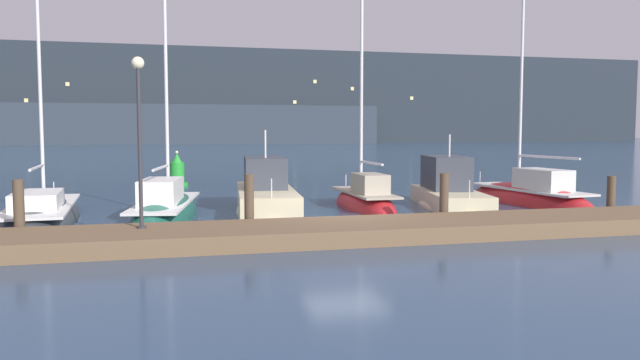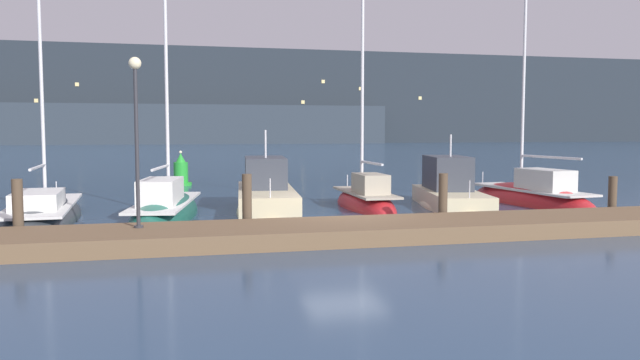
{
  "view_description": "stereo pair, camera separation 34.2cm",
  "coord_description": "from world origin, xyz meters",
  "px_view_note": "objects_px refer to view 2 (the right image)",
  "views": [
    {
      "loc": [
        -5.47,
        -18.35,
        2.97
      ],
      "look_at": [
        0.0,
        3.28,
        1.2
      ],
      "focal_mm": 35.0,
      "sensor_mm": 36.0,
      "label": 1
    },
    {
      "loc": [
        -5.14,
        -18.43,
        2.97
      ],
      "look_at": [
        0.0,
        3.28,
        1.2
      ],
      "focal_mm": 35.0,
      "sensor_mm": 36.0,
      "label": 2
    }
  ],
  "objects_px": {
    "sailboat_berth_1": "(43,216)",
    "dock_lamppost": "(136,115)",
    "channel_buoy": "(181,173)",
    "motorboat_berth_5": "(450,198)",
    "sailboat_berth_2": "(166,214)",
    "motorboat_berth_3": "(266,203)",
    "sailboat_berth_6": "(531,201)",
    "sailboat_berth_4": "(365,204)"
  },
  "relations": [
    {
      "from": "sailboat_berth_1",
      "to": "dock_lamppost",
      "type": "bearing_deg",
      "value": -58.97
    },
    {
      "from": "channel_buoy",
      "to": "motorboat_berth_5",
      "type": "bearing_deg",
      "value": -50.48
    },
    {
      "from": "sailboat_berth_2",
      "to": "motorboat_berth_3",
      "type": "bearing_deg",
      "value": 8.71
    },
    {
      "from": "sailboat_berth_2",
      "to": "dock_lamppost",
      "type": "distance_m",
      "value": 6.12
    },
    {
      "from": "channel_buoy",
      "to": "dock_lamppost",
      "type": "xyz_separation_m",
      "value": [
        -1.31,
        -17.82,
        2.66
      ]
    },
    {
      "from": "motorboat_berth_3",
      "to": "sailboat_berth_6",
      "type": "relative_size",
      "value": 0.66
    },
    {
      "from": "sailboat_berth_2",
      "to": "sailboat_berth_1",
      "type": "bearing_deg",
      "value": 173.2
    },
    {
      "from": "motorboat_berth_5",
      "to": "channel_buoy",
      "type": "distance_m",
      "value": 15.83
    },
    {
      "from": "motorboat_berth_5",
      "to": "dock_lamppost",
      "type": "distance_m",
      "value": 13.04
    },
    {
      "from": "motorboat_berth_5",
      "to": "sailboat_berth_1",
      "type": "bearing_deg",
      "value": 179.89
    },
    {
      "from": "sailboat_berth_1",
      "to": "motorboat_berth_5",
      "type": "distance_m",
      "value": 14.77
    },
    {
      "from": "sailboat_berth_2",
      "to": "motorboat_berth_5",
      "type": "relative_size",
      "value": 1.56
    },
    {
      "from": "motorboat_berth_3",
      "to": "sailboat_berth_2",
      "type": "bearing_deg",
      "value": -171.29
    },
    {
      "from": "sailboat_berth_1",
      "to": "sailboat_berth_4",
      "type": "height_order",
      "value": "sailboat_berth_1"
    },
    {
      "from": "dock_lamppost",
      "to": "channel_buoy",
      "type": "bearing_deg",
      "value": 85.8
    },
    {
      "from": "dock_lamppost",
      "to": "sailboat_berth_6",
      "type": "bearing_deg",
      "value": 21.02
    },
    {
      "from": "motorboat_berth_3",
      "to": "sailboat_berth_4",
      "type": "bearing_deg",
      "value": 5.35
    },
    {
      "from": "sailboat_berth_6",
      "to": "sailboat_berth_2",
      "type": "bearing_deg",
      "value": -177.53
    },
    {
      "from": "sailboat_berth_1",
      "to": "motorboat_berth_3",
      "type": "distance_m",
      "value": 7.57
    },
    {
      "from": "motorboat_berth_5",
      "to": "sailboat_berth_6",
      "type": "distance_m",
      "value": 3.66
    },
    {
      "from": "motorboat_berth_5",
      "to": "channel_buoy",
      "type": "bearing_deg",
      "value": 129.52
    },
    {
      "from": "sailboat_berth_1",
      "to": "dock_lamppost",
      "type": "xyz_separation_m",
      "value": [
        3.39,
        -5.63,
        3.25
      ]
    },
    {
      "from": "sailboat_berth_2",
      "to": "dock_lamppost",
      "type": "height_order",
      "value": "sailboat_berth_2"
    },
    {
      "from": "channel_buoy",
      "to": "sailboat_berth_4",
      "type": "bearing_deg",
      "value": -60.01
    },
    {
      "from": "sailboat_berth_4",
      "to": "motorboat_berth_5",
      "type": "bearing_deg",
      "value": -7.97
    },
    {
      "from": "sailboat_berth_6",
      "to": "channel_buoy",
      "type": "xyz_separation_m",
      "value": [
        -13.72,
        12.04,
        0.56
      ]
    },
    {
      "from": "sailboat_berth_6",
      "to": "dock_lamppost",
      "type": "relative_size",
      "value": 2.59
    },
    {
      "from": "motorboat_berth_3",
      "to": "motorboat_berth_5",
      "type": "height_order",
      "value": "motorboat_berth_3"
    },
    {
      "from": "motorboat_berth_3",
      "to": "channel_buoy",
      "type": "xyz_separation_m",
      "value": [
        -2.87,
        12.12,
        0.34
      ]
    },
    {
      "from": "channel_buoy",
      "to": "dock_lamppost",
      "type": "distance_m",
      "value": 18.06
    },
    {
      "from": "motorboat_berth_5",
      "to": "channel_buoy",
      "type": "xyz_separation_m",
      "value": [
        -10.07,
        12.21,
        0.35
      ]
    },
    {
      "from": "sailboat_berth_2",
      "to": "motorboat_berth_3",
      "type": "relative_size",
      "value": 1.36
    },
    {
      "from": "sailboat_berth_2",
      "to": "channel_buoy",
      "type": "xyz_separation_m",
      "value": [
        0.69,
        12.66,
        0.57
      ]
    },
    {
      "from": "sailboat_berth_1",
      "to": "sailboat_berth_4",
      "type": "relative_size",
      "value": 1.36
    },
    {
      "from": "motorboat_berth_5",
      "to": "motorboat_berth_3",
      "type": "bearing_deg",
      "value": 179.25
    },
    {
      "from": "motorboat_berth_5",
      "to": "sailboat_berth_6",
      "type": "xyz_separation_m",
      "value": [
        3.65,
        0.17,
        -0.21
      ]
    },
    {
      "from": "sailboat_berth_4",
      "to": "dock_lamppost",
      "type": "bearing_deg",
      "value": -143.15
    },
    {
      "from": "motorboat_berth_3",
      "to": "channel_buoy",
      "type": "distance_m",
      "value": 12.46
    },
    {
      "from": "sailboat_berth_4",
      "to": "channel_buoy",
      "type": "relative_size",
      "value": 5.06
    },
    {
      "from": "sailboat_berth_4",
      "to": "sailboat_berth_1",
      "type": "bearing_deg",
      "value": -177.84
    },
    {
      "from": "motorboat_berth_3",
      "to": "dock_lamppost",
      "type": "xyz_separation_m",
      "value": [
        -4.18,
        -5.7,
        3.01
      ]
    },
    {
      "from": "sailboat_berth_2",
      "to": "motorboat_berth_3",
      "type": "height_order",
      "value": "sailboat_berth_2"
    }
  ]
}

